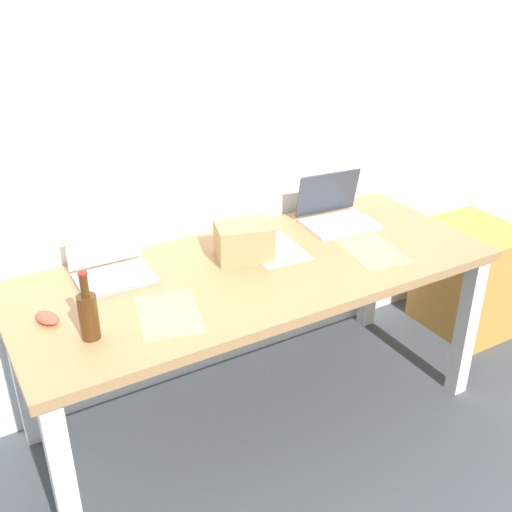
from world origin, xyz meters
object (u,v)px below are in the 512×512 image
at_px(desk, 256,287).
at_px(computer_mouse, 47,318).
at_px(beer_bottle, 88,314).
at_px(cardboard_box, 243,241).
at_px(laptop_right, 336,214).
at_px(filing_cabinet, 470,278).
at_px(laptop_left, 111,267).

relative_size(desk, computer_mouse, 19.20).
height_order(beer_bottle, cardboard_box, beer_bottle).
distance_m(computer_mouse, cardboard_box, 0.81).
height_order(laptop_right, beer_bottle, beer_bottle).
relative_size(computer_mouse, filing_cabinet, 0.17).
distance_m(desk, laptop_left, 0.57).
relative_size(computer_mouse, cardboard_box, 0.45).
bearing_deg(filing_cabinet, computer_mouse, -178.96).
xyz_separation_m(laptop_left, beer_bottle, (-0.19, -0.36, 0.05)).
height_order(desk, laptop_left, laptop_left).
bearing_deg(laptop_left, beer_bottle, -117.77).
bearing_deg(laptop_right, filing_cabinet, -9.52).
xyz_separation_m(computer_mouse, filing_cabinet, (2.17, 0.04, -0.47)).
height_order(computer_mouse, cardboard_box, cardboard_box).
bearing_deg(laptop_right, beer_bottle, -164.61).
height_order(laptop_left, filing_cabinet, laptop_left).
xyz_separation_m(desk, computer_mouse, (-0.81, 0.01, 0.11)).
distance_m(computer_mouse, filing_cabinet, 2.22).
xyz_separation_m(desk, cardboard_box, (-0.00, 0.10, 0.16)).
relative_size(desk, cardboard_box, 8.69).
distance_m(beer_bottle, cardboard_box, 0.75).
distance_m(desk, laptop_right, 0.58).
bearing_deg(filing_cabinet, laptop_left, 175.15).
bearing_deg(cardboard_box, filing_cabinet, -1.93).
height_order(desk, laptop_right, laptop_right).
xyz_separation_m(laptop_right, beer_bottle, (-1.24, -0.34, 0.04)).
distance_m(desk, beer_bottle, 0.75).
bearing_deg(laptop_left, filing_cabinet, -4.85).
bearing_deg(computer_mouse, cardboard_box, -18.19).
bearing_deg(beer_bottle, computer_mouse, 122.14).
bearing_deg(beer_bottle, laptop_right, 15.39).
relative_size(laptop_right, filing_cabinet, 0.57).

